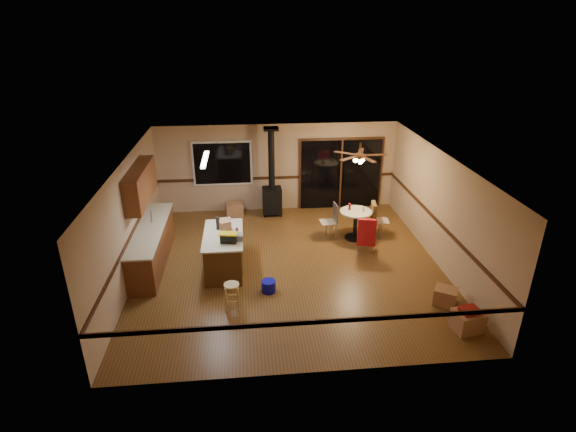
{
  "coord_description": "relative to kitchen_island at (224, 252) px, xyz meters",
  "views": [
    {
      "loc": [
        -0.93,
        -9.15,
        5.35
      ],
      "look_at": [
        0.0,
        0.3,
        1.15
      ],
      "focal_mm": 28.0,
      "sensor_mm": 36.0,
      "label": 1
    }
  ],
  "objects": [
    {
      "name": "blue_bucket",
      "position": [
        0.95,
        -1.03,
        -0.33
      ],
      "size": [
        0.31,
        0.31,
        0.25
      ],
      "primitive_type": "cylinder",
      "rotation": [
        0.0,
        0.0,
        0.0
      ],
      "color": "#0C0BA4",
      "rests_on": "floor"
    },
    {
      "name": "sliding_door",
      "position": [
        3.4,
        3.45,
        0.6
      ],
      "size": [
        2.52,
        0.1,
        2.1
      ],
      "primitive_type": "cube",
      "color": "black",
      "rests_on": "ground"
    },
    {
      "name": "kitchen_island",
      "position": [
        0.0,
        0.0,
        0.0
      ],
      "size": [
        0.88,
        1.68,
        0.9
      ],
      "color": "#4E2F13",
      "rests_on": "ground"
    },
    {
      "name": "chair_right",
      "position": [
        3.88,
        1.35,
        0.14
      ],
      "size": [
        0.52,
        0.48,
        0.7
      ],
      "color": "tan",
      "rests_on": "ground"
    },
    {
      "name": "chair_left",
      "position": [
        2.77,
        1.38,
        0.14
      ],
      "size": [
        0.44,
        0.44,
        0.51
      ],
      "color": "tan",
      "rests_on": "ground"
    },
    {
      "name": "box_under_window",
      "position": [
        0.19,
        3.1,
        -0.26
      ],
      "size": [
        0.53,
        0.45,
        0.39
      ],
      "primitive_type": "cube",
      "rotation": [
        0.0,
        0.0,
        0.12
      ],
      "color": "#956642",
      "rests_on": "floor"
    },
    {
      "name": "chair_near",
      "position": [
        3.42,
        0.4,
        0.14
      ],
      "size": [
        0.51,
        0.54,
        0.7
      ],
      "color": "tan",
      "rests_on": "ground"
    },
    {
      "name": "wall_left",
      "position": [
        -2.0,
        0.0,
        0.85
      ],
      "size": [
        0.0,
        7.0,
        7.0
      ],
      "primitive_type": "plane",
      "rotation": [
        1.57,
        0.0,
        1.57
      ],
      "color": "tan",
      "rests_on": "ground"
    },
    {
      "name": "glass_red",
      "position": [
        3.21,
        1.37,
        0.42
      ],
      "size": [
        0.07,
        0.07,
        0.18
      ],
      "primitive_type": "cylinder",
      "rotation": [
        0.0,
        0.0,
        0.09
      ],
      "color": "#590C14",
      "rests_on": "dining_table"
    },
    {
      "name": "bottle_dark",
      "position": [
        -0.12,
        0.28,
        0.6
      ],
      "size": [
        0.1,
        0.1,
        0.3
      ],
      "primitive_type": "cylinder",
      "rotation": [
        0.0,
        0.0,
        -0.25
      ],
      "color": "black",
      "rests_on": "kitchen_island"
    },
    {
      "name": "upper_cabinets",
      "position": [
        -1.83,
        0.7,
        1.45
      ],
      "size": [
        0.35,
        2.0,
        0.8
      ],
      "primitive_type": "cube",
      "color": "brown",
      "rests_on": "ground"
    },
    {
      "name": "wall_back",
      "position": [
        1.5,
        3.5,
        0.85
      ],
      "size": [
        7.0,
        0.0,
        7.0
      ],
      "primitive_type": "plane",
      "rotation": [
        1.57,
        0.0,
        0.0
      ],
      "color": "tan",
      "rests_on": "ground"
    },
    {
      "name": "dining_table",
      "position": [
        3.36,
        1.27,
        0.08
      ],
      "size": [
        0.83,
        0.83,
        0.78
      ],
      "color": "black",
      "rests_on": "ground"
    },
    {
      "name": "lower_cabinets",
      "position": [
        -1.7,
        0.5,
        -0.02
      ],
      "size": [
        0.6,
        3.0,
        0.86
      ],
      "primitive_type": "cube",
      "color": "brown",
      "rests_on": "ground"
    },
    {
      "name": "box_corner_b",
      "position": [
        4.51,
        -1.83,
        -0.28
      ],
      "size": [
        0.56,
        0.54,
        0.35
      ],
      "primitive_type": "cube",
      "rotation": [
        0.0,
        0.0,
        -0.55
      ],
      "color": "#956642",
      "rests_on": "floor"
    },
    {
      "name": "toolbox_grey",
      "position": [
        0.24,
        -0.32,
        0.51
      ],
      "size": [
        0.42,
        0.27,
        0.12
      ],
      "primitive_type": "cube",
      "rotation": [
        0.0,
        0.0,
        0.13
      ],
      "color": "slate",
      "rests_on": "kitchen_island"
    },
    {
      "name": "window",
      "position": [
        -0.1,
        3.45,
        1.05
      ],
      "size": [
        1.72,
        0.1,
        1.32
      ],
      "primitive_type": "cube",
      "color": "black",
      "rests_on": "ground"
    },
    {
      "name": "toolbox_yellow_lid",
      "position": [
        0.14,
        -0.41,
        0.65
      ],
      "size": [
        0.43,
        0.27,
        0.03
      ],
      "primitive_type": "cube",
      "rotation": [
        0.0,
        0.0,
        -0.17
      ],
      "color": "gold",
      "rests_on": "toolbox_black"
    },
    {
      "name": "floor",
      "position": [
        1.5,
        0.0,
        -0.45
      ],
      "size": [
        7.0,
        7.0,
        0.0
      ],
      "primitive_type": "plane",
      "color": "brown",
      "rests_on": "ground"
    },
    {
      "name": "box_on_island",
      "position": [
        0.02,
        0.28,
        0.56
      ],
      "size": [
        0.33,
        0.39,
        0.22
      ],
      "primitive_type": "cube",
      "rotation": [
        0.0,
        0.0,
        0.35
      ],
      "color": "#956642",
      "rests_on": "kitchen_island"
    },
    {
      "name": "ceiling_fan",
      "position": [
        3.36,
        1.27,
        1.76
      ],
      "size": [
        0.24,
        0.24,
        0.55
      ],
      "color": "brown",
      "rests_on": "ceiling"
    },
    {
      "name": "box_small_red",
      "position": [
        4.56,
        -2.68,
        -0.02
      ],
      "size": [
        0.36,
        0.32,
        0.09
      ],
      "primitive_type": "cube",
      "rotation": [
        0.0,
        0.0,
        0.16
      ],
      "color": "maroon",
      "rests_on": "box_corner_a"
    },
    {
      "name": "wall_right",
      "position": [
        5.0,
        0.0,
        0.85
      ],
      "size": [
        0.0,
        7.0,
        7.0
      ],
      "primitive_type": "plane",
      "rotation": [
        1.57,
        0.0,
        -1.57
      ],
      "color": "tan",
      "rests_on": "ground"
    },
    {
      "name": "box_corner_a",
      "position": [
        4.56,
        -2.68,
        -0.26
      ],
      "size": [
        0.58,
        0.51,
        0.39
      ],
      "primitive_type": "cube",
      "rotation": [
        0.0,
        0.0,
        0.16
      ],
      "color": "#956642",
      "rests_on": "floor"
    },
    {
      "name": "glass_cream",
      "position": [
        3.54,
        1.22,
        0.39
      ],
      "size": [
        0.07,
        0.07,
        0.13
      ],
      "primitive_type": "cylinder",
      "rotation": [
        0.0,
        0.0,
        0.43
      ],
      "color": "beige",
      "rests_on": "dining_table"
    },
    {
      "name": "bar_stool",
      "position": [
        0.2,
        -1.56,
        -0.18
      ],
      "size": [
        0.31,
        0.31,
        0.55
      ],
      "primitive_type": "cylinder",
      "rotation": [
        0.0,
        0.0,
        -0.04
      ],
      "color": "#D7BC71",
      "rests_on": "floor"
    },
    {
      "name": "fluorescent_strip",
      "position": [
        -0.3,
        0.3,
        2.11
      ],
      "size": [
        0.1,
        1.2,
        0.04
      ],
      "primitive_type": "cube",
      "color": "white",
      "rests_on": "ceiling"
    },
    {
      "name": "bottle_white",
      "position": [
        0.13,
        0.52,
        0.54
      ],
      "size": [
        0.08,
        0.08,
        0.18
      ],
      "primitive_type": "cylinder",
      "rotation": [
        0.0,
        0.0,
        -0.34
      ],
      "color": "white",
      "rests_on": "kitchen_island"
    },
    {
      "name": "ceiling",
      "position": [
        1.5,
        0.0,
        2.15
      ],
      "size": [
        7.0,
        7.0,
        0.0
      ],
      "primitive_type": "plane",
      "rotation": [
        3.14,
        0.0,
        0.0
      ],
      "color": "silver",
      "rests_on": "ground"
    },
    {
      "name": "toolbox_black",
      "position": [
        0.14,
        -0.41,
        0.54
      ],
      "size": [
        0.37,
        0.24,
        0.19
      ],
      "primitive_type": "cube",
      "rotation": [
        0.0,
        0.0,
        -0.17
      ],
      "color": "black",
      "rests_on": "kitchen_island"
    },
    {
      "name": "chair_rail",
      "position": [
        1.5,
        0.0,
        0.55
      ],
      "size": [
        7.0,
        7.0,
        0.08
      ],
      "primitive_type": null,
      "color": "#361C0D",
      "rests_on": "ground"
    },
    {
      "name": "wall_front",
      "position": [
        1.5,
        -3.5,
        0.85
      ],
      "size": [
        7.0,
        0.0,
        7.0
      ],
      "primitive_type": "plane",
      "rotation": [
        -1.57,
        0.0,
        0.0
      ],
      "color": "tan",
      "rests_on": "ground"
    },
    {
      "name": "wood_stove",
      "position": [
        1.3,
        3.05,
        0.28
      ],
      "size": [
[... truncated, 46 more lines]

